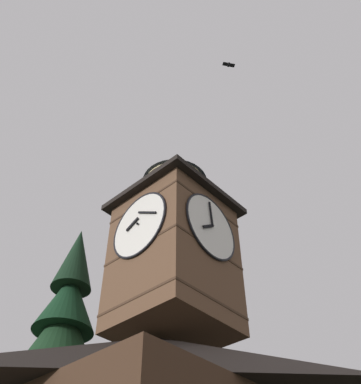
{
  "coord_description": "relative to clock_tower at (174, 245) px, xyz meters",
  "views": [
    {
      "loc": [
        10.82,
        8.78,
        1.46
      ],
      "look_at": [
        -1.07,
        -2.16,
        16.38
      ],
      "focal_mm": 42.34,
      "sensor_mm": 36.0,
      "label": 1
    }
  ],
  "objects": [
    {
      "name": "flying_bird_high",
      "position": [
        0.84,
        4.37,
        8.34
      ],
      "size": [
        0.6,
        0.5,
        0.15
      ],
      "color": "black"
    },
    {
      "name": "clock_tower",
      "position": [
        0.0,
        0.0,
        0.0
      ],
      "size": [
        4.71,
        4.71,
        9.17
      ],
      "color": "brown",
      "rests_on": "building_main"
    }
  ]
}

